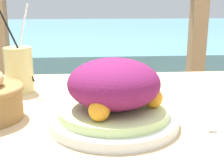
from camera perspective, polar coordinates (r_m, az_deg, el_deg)
The scene contains 6 objects.
patio_table at distance 0.76m, azimuth 0.71°, elevation -12.43°, with size 1.08×0.81×0.72m.
railing_fence at distance 1.45m, azimuth -2.06°, elevation 8.86°, with size 2.80×0.08×1.14m.
sea_backdrop at distance 3.99m, azimuth -3.58°, elevation 5.66°, with size 12.00×4.00×0.62m.
salad_plate at distance 0.63m, azimuth 0.35°, elevation -2.37°, with size 0.27×0.27×0.14m.
drink_glass at distance 0.90m, azimuth -16.62°, elevation 2.57°, with size 0.09×0.08×0.24m.
fork at distance 0.72m, azimuth 15.95°, elevation -5.53°, with size 0.03×0.18×0.00m.
Camera 1 is at (-0.06, -0.67, 0.97)m, focal length 50.00 mm.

